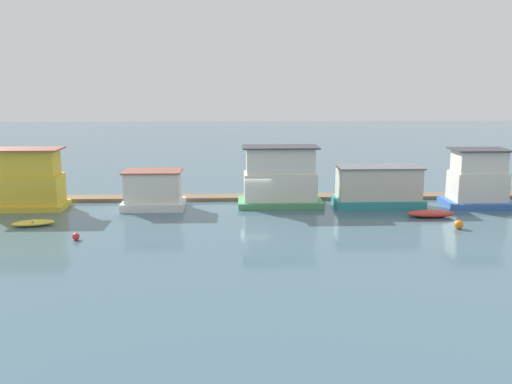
% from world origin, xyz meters
% --- Properties ---
extents(ground_plane, '(200.00, 200.00, 0.00)m').
position_xyz_m(ground_plane, '(0.00, 0.00, 0.00)').
color(ground_plane, '#426070').
extents(dock_walkway, '(51.00, 1.91, 0.30)m').
position_xyz_m(dock_walkway, '(0.00, 2.96, 0.15)').
color(dock_walkway, brown).
rests_on(dock_walkway, ground_plane).
extents(houseboat_yellow, '(7.06, 3.29, 5.00)m').
position_xyz_m(houseboat_yellow, '(-19.20, -0.36, 2.30)').
color(houseboat_yellow, gold).
rests_on(houseboat_yellow, ground_plane).
extents(houseboat_white, '(5.06, 3.41, 3.16)m').
position_xyz_m(houseboat_white, '(-8.45, -0.50, 1.50)').
color(houseboat_white, white).
rests_on(houseboat_white, ground_plane).
extents(houseboat_green, '(7.08, 3.89, 5.00)m').
position_xyz_m(houseboat_green, '(2.09, 0.40, 2.27)').
color(houseboat_green, '#4C9360').
rests_on(houseboat_green, ground_plane).
extents(houseboat_teal, '(7.31, 3.51, 3.40)m').
position_xyz_m(houseboat_teal, '(10.28, -0.38, 1.63)').
color(houseboat_teal, teal).
rests_on(houseboat_teal, ground_plane).
extents(houseboat_blue, '(5.36, 3.88, 4.81)m').
position_xyz_m(houseboat_blue, '(18.67, -0.52, 2.16)').
color(houseboat_blue, '#3866B7').
rests_on(houseboat_blue, ground_plane).
extents(dinghy_yellow, '(3.19, 1.91, 0.41)m').
position_xyz_m(dinghy_yellow, '(-16.45, -5.94, 0.21)').
color(dinghy_yellow, yellow).
rests_on(dinghy_yellow, ground_plane).
extents(dinghy_red, '(3.73, 1.43, 0.54)m').
position_xyz_m(dinghy_red, '(13.42, -4.46, 0.27)').
color(dinghy_red, red).
rests_on(dinghy_red, ground_plane).
extents(mooring_post_centre, '(0.27, 0.27, 1.71)m').
position_xyz_m(mooring_post_centre, '(2.35, 1.75, 0.86)').
color(mooring_post_centre, brown).
rests_on(mooring_post_centre, ground_plane).
extents(buoy_red, '(0.48, 0.48, 0.48)m').
position_xyz_m(buoy_red, '(-12.33, -9.87, 0.24)').
color(buoy_red, red).
rests_on(buoy_red, ground_plane).
extents(buoy_orange, '(0.64, 0.64, 0.64)m').
position_xyz_m(buoy_orange, '(14.19, -8.07, 0.32)').
color(buoy_orange, orange).
rests_on(buoy_orange, ground_plane).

